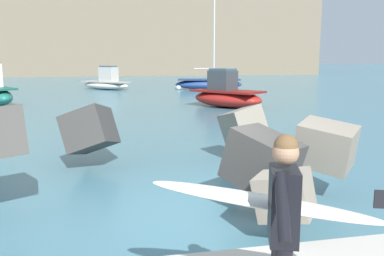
{
  "coord_description": "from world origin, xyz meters",
  "views": [
    {
      "loc": [
        -1.55,
        -6.33,
        2.58
      ],
      "look_at": [
        -0.1,
        0.5,
        1.4
      ],
      "focal_mm": 37.84,
      "sensor_mm": 36.0,
      "label": 1
    }
  ],
  "objects_px": {
    "boat_near_centre": "(226,95)",
    "boat_mid_right": "(209,84)",
    "boat_near_left": "(106,82)",
    "surfer_with_board": "(277,219)",
    "mooring_buoy_middle": "(179,87)",
    "mooring_buoy_inner": "(3,91)"
  },
  "relations": [
    {
      "from": "boat_near_left",
      "to": "boat_mid_right",
      "type": "relative_size",
      "value": 0.56
    },
    {
      "from": "surfer_with_board",
      "to": "boat_near_left",
      "type": "relative_size",
      "value": 0.45
    },
    {
      "from": "boat_near_left",
      "to": "mooring_buoy_middle",
      "type": "xyz_separation_m",
      "value": [
        6.08,
        -1.93,
        -0.39
      ]
    },
    {
      "from": "boat_near_left",
      "to": "boat_mid_right",
      "type": "xyz_separation_m",
      "value": [
        8.71,
        -2.1,
        -0.08
      ]
    },
    {
      "from": "boat_near_centre",
      "to": "mooring_buoy_middle",
      "type": "xyz_separation_m",
      "value": [
        -0.33,
        13.05,
        -0.45
      ]
    },
    {
      "from": "boat_mid_right",
      "to": "mooring_buoy_middle",
      "type": "height_order",
      "value": "boat_mid_right"
    },
    {
      "from": "mooring_buoy_inner",
      "to": "boat_mid_right",
      "type": "bearing_deg",
      "value": 5.29
    },
    {
      "from": "boat_mid_right",
      "to": "boat_near_centre",
      "type": "bearing_deg",
      "value": -100.14
    },
    {
      "from": "surfer_with_board",
      "to": "boat_near_centre",
      "type": "height_order",
      "value": "boat_near_centre"
    },
    {
      "from": "surfer_with_board",
      "to": "boat_near_left",
      "type": "bearing_deg",
      "value": 92.27
    },
    {
      "from": "surfer_with_board",
      "to": "boat_mid_right",
      "type": "distance_m",
      "value": 32.03
    },
    {
      "from": "surfer_with_board",
      "to": "mooring_buoy_inner",
      "type": "distance_m",
      "value": 30.99
    },
    {
      "from": "boat_near_centre",
      "to": "mooring_buoy_middle",
      "type": "relative_size",
      "value": 10.27
    },
    {
      "from": "boat_near_left",
      "to": "mooring_buoy_inner",
      "type": "distance_m",
      "value": 8.47
    },
    {
      "from": "boat_near_centre",
      "to": "boat_mid_right",
      "type": "distance_m",
      "value": 13.08
    },
    {
      "from": "surfer_with_board",
      "to": "mooring_buoy_middle",
      "type": "relative_size",
      "value": 4.76
    },
    {
      "from": "boat_near_centre",
      "to": "mooring_buoy_middle",
      "type": "bearing_deg",
      "value": 91.44
    },
    {
      "from": "surfer_with_board",
      "to": "boat_near_left",
      "type": "xyz_separation_m",
      "value": [
        -1.32,
        33.26,
        -0.66
      ]
    },
    {
      "from": "boat_near_centre",
      "to": "boat_mid_right",
      "type": "xyz_separation_m",
      "value": [
        2.3,
        12.88,
        -0.14
      ]
    },
    {
      "from": "boat_mid_right",
      "to": "mooring_buoy_inner",
      "type": "xyz_separation_m",
      "value": [
        -16.35,
        -1.51,
        -0.31
      ]
    },
    {
      "from": "mooring_buoy_middle",
      "to": "surfer_with_board",
      "type": "bearing_deg",
      "value": -98.63
    },
    {
      "from": "mooring_buoy_inner",
      "to": "boat_near_centre",
      "type": "bearing_deg",
      "value": -38.97
    }
  ]
}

